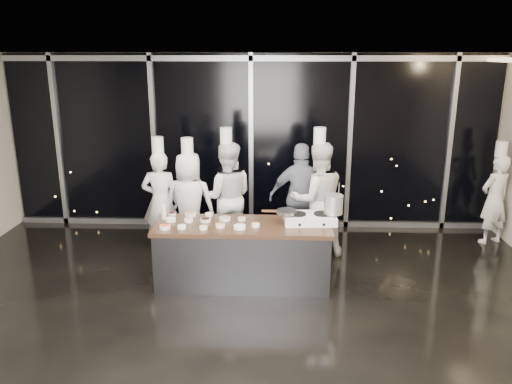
% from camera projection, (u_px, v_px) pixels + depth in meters
% --- Properties ---
extents(ground, '(9.00, 9.00, 0.00)m').
position_uv_depth(ground, '(239.00, 315.00, 6.33)').
color(ground, black).
rests_on(ground, ground).
extents(room_shell, '(9.02, 7.02, 3.21)m').
position_uv_depth(room_shell, '(252.00, 140.00, 5.71)').
color(room_shell, '#BCB6A0').
rests_on(room_shell, ground).
extents(window_wall, '(8.90, 0.11, 3.20)m').
position_uv_depth(window_wall, '(251.00, 142.00, 9.19)').
color(window_wall, black).
rests_on(window_wall, ground).
extents(demo_counter, '(2.46, 0.86, 0.90)m').
position_uv_depth(demo_counter, '(243.00, 254.00, 7.07)').
color(demo_counter, '#37383C').
rests_on(demo_counter, ground).
extents(stove, '(0.74, 0.49, 0.14)m').
position_uv_depth(stove, '(310.00, 218.00, 7.00)').
color(stove, white).
rests_on(stove, demo_counter).
extents(frying_pan, '(0.50, 0.30, 0.05)m').
position_uv_depth(frying_pan, '(286.00, 212.00, 6.96)').
color(frying_pan, slate).
rests_on(frying_pan, stove).
extents(stock_pot, '(0.28, 0.28, 0.27)m').
position_uv_depth(stock_pot, '(333.00, 204.00, 6.93)').
color(stock_pot, '#BDBDBF').
rests_on(stock_pot, stove).
extents(prep_bowls, '(1.36, 0.71, 0.05)m').
position_uv_depth(prep_bowls, '(204.00, 221.00, 7.00)').
color(prep_bowls, white).
rests_on(prep_bowls, demo_counter).
extents(squeeze_bottle, '(0.07, 0.07, 0.25)m').
position_uv_depth(squeeze_bottle, '(164.00, 211.00, 7.12)').
color(squeeze_bottle, silver).
rests_on(squeeze_bottle, demo_counter).
extents(chef_far_left, '(0.62, 0.41, 1.91)m').
position_uv_depth(chef_far_left, '(161.00, 200.00, 8.18)').
color(chef_far_left, silver).
rests_on(chef_far_left, ground).
extents(chef_left, '(0.86, 0.60, 1.92)m').
position_uv_depth(chef_left, '(189.00, 203.00, 8.07)').
color(chef_left, silver).
rests_on(chef_left, ground).
extents(chef_center, '(0.95, 0.77, 2.06)m').
position_uv_depth(chef_center, '(227.00, 196.00, 8.20)').
color(chef_center, silver).
rests_on(chef_center, ground).
extents(guest, '(1.09, 0.53, 1.81)m').
position_uv_depth(guest, '(302.00, 198.00, 8.18)').
color(guest, '#121C32').
rests_on(guest, ground).
extents(chef_right, '(1.04, 0.89, 2.09)m').
position_uv_depth(chef_right, '(317.00, 199.00, 7.99)').
color(chef_right, silver).
rests_on(chef_right, ground).
extents(chef_side, '(0.67, 0.57, 1.79)m').
position_uv_depth(chef_side, '(495.00, 198.00, 8.51)').
color(chef_side, silver).
rests_on(chef_side, ground).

